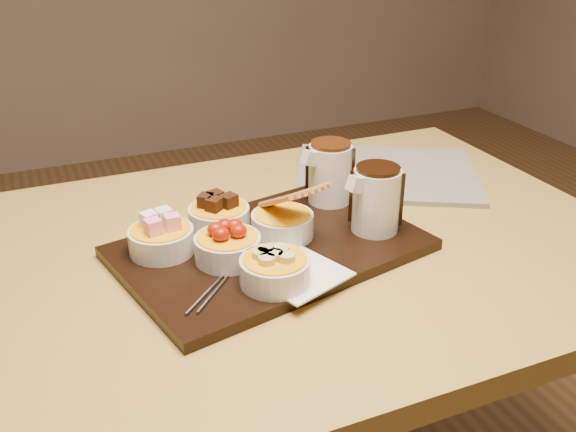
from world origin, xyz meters
name	(u,v)px	position (x,y,z in m)	size (l,w,h in m)	color
dining_table	(269,297)	(0.00, 0.00, 0.65)	(1.20, 0.80, 0.75)	#AE9040
serving_board	(271,248)	(-0.01, -0.02, 0.76)	(0.46, 0.30, 0.02)	black
napkin	(298,273)	(0.00, -0.12, 0.77)	(0.12, 0.12, 0.00)	white
bowl_marshmallows	(161,241)	(-0.17, 0.02, 0.79)	(0.10, 0.10, 0.04)	silver
bowl_cake	(219,218)	(-0.06, 0.06, 0.79)	(0.10, 0.10, 0.04)	silver
bowl_strawberries	(228,248)	(-0.08, -0.04, 0.79)	(0.10, 0.10, 0.04)	silver
bowl_biscotti	(282,225)	(0.02, -0.01, 0.79)	(0.10, 0.10, 0.04)	silver
bowl_bananas	(275,271)	(-0.04, -0.13, 0.79)	(0.10, 0.10, 0.04)	silver
pitcher_dark_chocolate	(376,200)	(0.17, -0.05, 0.82)	(0.08, 0.08, 0.10)	silver
pitcher_milk_chocolate	(330,174)	(0.15, 0.08, 0.82)	(0.08, 0.08, 0.10)	silver
fondue_skewers	(231,266)	(-0.09, -0.07, 0.77)	(0.26, 0.03, 0.01)	silver
newspaper	(386,173)	(0.33, 0.18, 0.76)	(0.36, 0.29, 0.01)	beige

